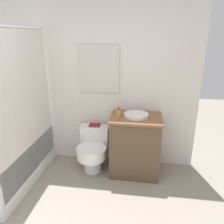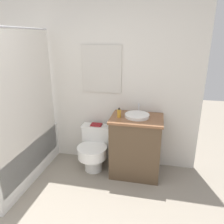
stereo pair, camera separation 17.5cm
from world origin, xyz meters
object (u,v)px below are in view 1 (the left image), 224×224
Objects in this scene: toilet at (93,149)px; soap_bottle at (118,113)px; sink at (136,115)px; book_on_tank at (95,125)px.

soap_bottle reaches higher than toilet.
sink is 2.81× the size of soap_bottle.
sink reaches higher than toilet.
soap_bottle is (-0.24, -0.06, 0.03)m from sink.
toilet is 0.70m from soap_bottle.
sink reaches higher than book_on_tank.
toilet is at bearing -177.54° from sink.
toilet is at bearing 175.11° from soap_bottle.
soap_bottle is (0.37, -0.03, 0.59)m from toilet.
sink is (0.61, 0.03, 0.55)m from toilet.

